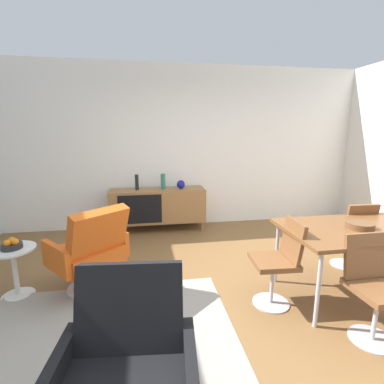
{
  "coord_description": "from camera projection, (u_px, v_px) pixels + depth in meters",
  "views": [
    {
      "loc": [
        -0.73,
        -2.45,
        1.68
      ],
      "look_at": [
        -0.19,
        0.8,
        0.97
      ],
      "focal_mm": 26.56,
      "sensor_mm": 36.0,
      "label": 1
    }
  ],
  "objects": [
    {
      "name": "dining_chair_back_right",
      "position": [
        352.0,
        232.0,
        3.48
      ],
      "size": [
        0.42,
        0.44,
        0.86
      ],
      "color": "brown",
      "rests_on": "ground_plane"
    },
    {
      "name": "dining_chair_near_window",
      "position": [
        280.0,
        259.0,
        2.74
      ],
      "size": [
        0.45,
        0.42,
        0.86
      ],
      "color": "brown",
      "rests_on": "ground_plane"
    },
    {
      "name": "lounge_chair_red",
      "position": [
        91.0,
        250.0,
        2.97
      ],
      "size": [
        0.91,
        0.9,
        0.95
      ],
      "color": "#D85919",
      "rests_on": "ground_plane"
    },
    {
      "name": "wooden_bowl_on_table",
      "position": [
        360.0,
        225.0,
        2.81
      ],
      "size": [
        0.26,
        0.26,
        0.06
      ],
      "primitive_type": "cylinder",
      "color": "brown",
      "rests_on": "dining_table"
    },
    {
      "name": "fruit_bowl",
      "position": [
        12.0,
        245.0,
        2.86
      ],
      "size": [
        0.2,
        0.2,
        0.11
      ],
      "color": "#262628",
      "rests_on": "side_table_round"
    },
    {
      "name": "dining_table",
      "position": [
        364.0,
        231.0,
        2.84
      ],
      "size": [
        1.6,
        0.9,
        0.74
      ],
      "color": "brown",
      "rests_on": "ground_plane"
    },
    {
      "name": "side_table_round",
      "position": [
        15.0,
        267.0,
        2.91
      ],
      "size": [
        0.44,
        0.44,
        0.52
      ],
      "color": "white",
      "rests_on": "ground_plane"
    },
    {
      "name": "vase_ceramic_small",
      "position": [
        163.0,
        181.0,
        4.8
      ],
      "size": [
        0.08,
        0.08,
        0.26
      ],
      "color": "#337266",
      "rests_on": "sideboard"
    },
    {
      "name": "armchair_black_shell",
      "position": [
        128.0,
        364.0,
        1.51
      ],
      "size": [
        0.77,
        0.71,
        0.95
      ],
      "color": "black",
      "rests_on": "ground_plane"
    },
    {
      "name": "vase_sculptural_dark",
      "position": [
        181.0,
        184.0,
        4.86
      ],
      "size": [
        0.14,
        0.14,
        0.14
      ],
      "color": "navy",
      "rests_on": "sideboard"
    },
    {
      "name": "sideboard",
      "position": [
        158.0,
        205.0,
        4.87
      ],
      "size": [
        1.6,
        0.45,
        0.72
      ],
      "color": "olive",
      "rests_on": "ground_plane"
    },
    {
      "name": "wall_back",
      "position": [
        186.0,
        148.0,
        5.05
      ],
      "size": [
        6.8,
        0.12,
        2.8
      ],
      "primitive_type": "cube",
      "color": "white",
      "rests_on": "ground_plane"
    },
    {
      "name": "dining_chair_front_left",
      "position": [
        374.0,
        284.0,
        2.29
      ],
      "size": [
        0.41,
        0.43,
        0.86
      ],
      "color": "brown",
      "rests_on": "ground_plane"
    },
    {
      "name": "area_rug",
      "position": [
        103.0,
        340.0,
        2.32
      ],
      "size": [
        2.2,
        1.7,
        0.01
      ],
      "primitive_type": "cube",
      "color": "gray",
      "rests_on": "ground_plane"
    },
    {
      "name": "vase_cobalt",
      "position": [
        137.0,
        182.0,
        4.73
      ],
      "size": [
        0.06,
        0.06,
        0.26
      ],
      "color": "black",
      "rests_on": "sideboard"
    },
    {
      "name": "ground_plane",
      "position": [
        224.0,
        303.0,
        2.83
      ],
      "size": [
        8.32,
        8.32,
        0.0
      ],
      "primitive_type": "plane",
      "color": "brown"
    }
  ]
}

